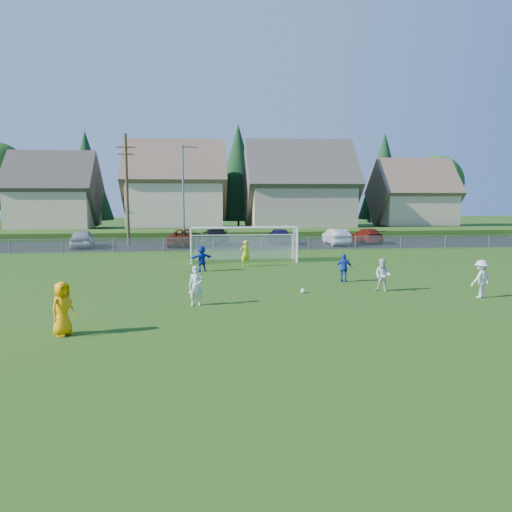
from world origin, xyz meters
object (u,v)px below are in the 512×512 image
Objects in this scene: soccer_ball at (303,291)px; referee at (63,309)px; player_blue_b at (202,259)px; goalkeeper at (245,253)px; player_white_c at (481,279)px; player_blue_a at (344,268)px; car_a at (82,238)px; car_e at (279,236)px; soccer_goal at (244,238)px; player_white_a at (196,286)px; car_f at (336,237)px; car_g at (367,236)px; player_white_b at (383,275)px; car_c at (185,237)px; car_d at (216,236)px.

soccer_ball is 11.42m from referee.
player_blue_b is 3.32m from goalkeeper.
player_blue_a is (-5.15, 4.66, -0.11)m from player_white_c.
player_blue_a reaches higher than soccer_ball.
car_e is (17.83, 1.25, -0.04)m from car_a.
car_a is 0.64× the size of soccer_goal.
goalkeeper is (-4.85, 6.18, 0.10)m from player_blue_a.
goalkeeper is at bearing 75.66° from player_white_a.
referee is 32.92m from car_f.
soccer_goal is at bearing 46.31° from car_f.
player_white_a is 0.38× the size of car_e.
player_blue_a is at bearing 66.36° from car_g.
goalkeeper is at bearing 52.18° from car_f.
player_blue_a is (2.84, 2.77, 0.66)m from soccer_ball.
player_white_a reaches higher than car_e.
player_white_a reaches higher than player_white_b.
car_a is (-15.36, 21.97, 0.69)m from soccer_ball.
car_e is 0.93× the size of car_g.
player_white_a is at bearing -13.78° from referee.
player_white_a is 14.03m from soccer_goal.
car_f is (12.73, 24.03, -0.11)m from player_white_a.
car_a is 0.86× the size of car_c.
car_a is (-13.35, 13.02, -0.06)m from goalkeeper.
soccer_goal reaches higher than referee.
player_white_c is 16.67m from soccer_goal.
car_c is 1.23× the size of car_e.
car_d is (11.81, 1.20, -0.00)m from car_a.
car_a is at bearing 9.77° from car_c.
goalkeeper is 0.39× the size of car_e.
soccer_ball is 23.37m from car_c.
car_f is (14.00, -0.58, -0.02)m from car_c.
player_white_b is at bearing 79.36° from car_f.
player_white_c is at bearing -42.31° from referee.
player_white_c is at bearing 126.38° from car_a.
goalkeeper reaches higher than player_blue_b.
car_g is at bearing -160.60° from car_f.
car_c is at bearing -107.81° from player_blue_b.
soccer_goal is at bearing -148.33° from player_blue_b.
referee is at bearing -6.61° from player_white_c.
player_white_c is 0.39× the size of car_e.
car_g is (8.19, 20.41, -0.07)m from player_blue_a.
soccer_ball is 0.13× the size of goalkeeper.
player_blue_b is 0.36× the size of car_e.
player_white_a is 13.10m from player_white_c.
car_d reaches higher than player_blue_b.
player_blue_a is at bearing -61.46° from soccer_goal.
player_white_a reaches higher than car_g.
goalkeeper reaches higher than car_e.
soccer_goal is at bearing 118.80° from car_c.
soccer_ball is at bearing 100.31° from player_blue_b.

